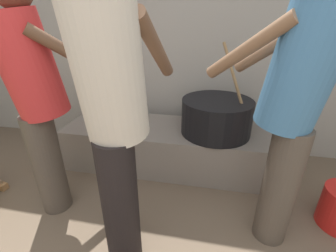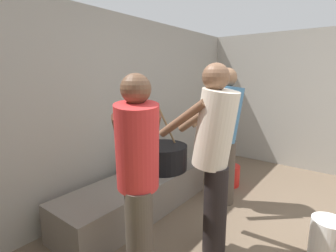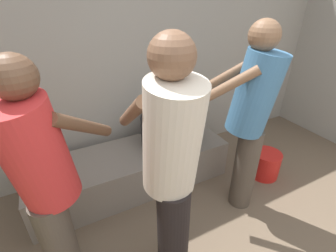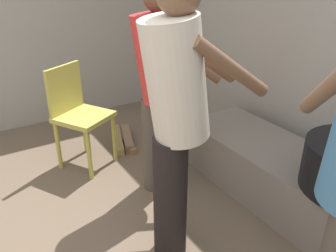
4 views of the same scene
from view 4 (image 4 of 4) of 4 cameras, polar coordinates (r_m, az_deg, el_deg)
name	(u,v)px [view 4 (image 4 of 4)]	position (r m, az deg, el deg)	size (l,w,h in m)	color
hearth_ledge	(291,181)	(2.74, 19.29, -8.48)	(1.90, 0.60, 0.40)	slate
cook_in_red_shirt	(159,82)	(2.49, -1.47, 7.23)	(0.68, 0.68, 1.55)	#4C4238
cook_in_cream_shirt	(176,112)	(1.84, 1.35, 2.28)	(0.37, 0.69, 1.63)	black
chair_olive	(78,112)	(3.07, -14.44, 2.25)	(0.55, 0.55, 0.88)	#B2A847
firewood_pile	(123,139)	(3.54, -7.36, -2.13)	(0.58, 0.34, 0.08)	olive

